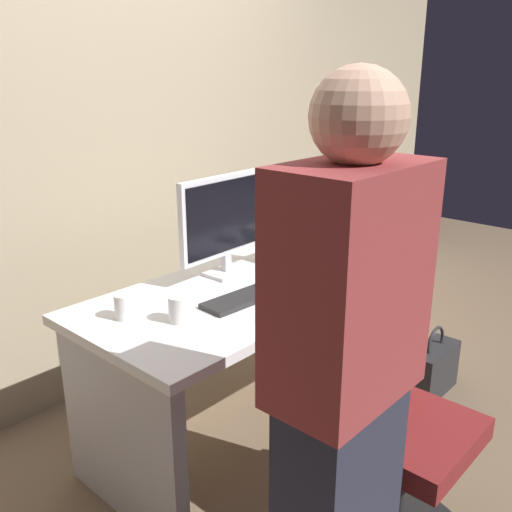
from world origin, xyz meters
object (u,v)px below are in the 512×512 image
(cell_phone, at_px, (346,269))
(cup_by_monitor, at_px, (124,306))
(desk, at_px, (248,334))
(office_chair, at_px, (389,432))
(keyboard, at_px, (249,296))
(mouse, at_px, (298,275))
(book_stack, at_px, (287,246))
(cup_near_keyboard, at_px, (179,309))
(monitor, at_px, (226,219))
(person_at_desk, at_px, (343,396))
(handbag, at_px, (432,369))

(cell_phone, bearing_deg, cup_by_monitor, 160.82)
(desk, relative_size, office_chair, 1.58)
(office_chair, xyz_separation_m, keyboard, (0.02, 0.68, 0.32))
(mouse, xyz_separation_m, book_stack, (0.17, 0.20, 0.06))
(mouse, bearing_deg, cup_near_keyboard, 175.48)
(monitor, height_order, mouse, monitor)
(cell_phone, bearing_deg, office_chair, -136.64)
(cup_near_keyboard, bearing_deg, office_chair, -66.31)
(monitor, bearing_deg, mouse, -60.46)
(cup_near_keyboard, height_order, book_stack, book_stack)
(person_at_desk, xyz_separation_m, keyboard, (0.50, 0.78, -0.10))
(cup_near_keyboard, bearing_deg, cell_phone, -9.17)
(mouse, distance_m, cup_near_keyboard, 0.65)
(cup_near_keyboard, xyz_separation_m, handbag, (1.33, -0.42, -0.65))
(keyboard, distance_m, cell_phone, 0.56)
(cup_by_monitor, xyz_separation_m, handbag, (1.45, -0.60, -0.65))
(person_at_desk, distance_m, mouse, 1.12)
(cup_by_monitor, height_order, handbag, cup_by_monitor)
(cup_near_keyboard, distance_m, cup_by_monitor, 0.21)
(mouse, relative_size, book_stack, 0.44)
(desk, distance_m, monitor, 0.52)
(keyboard, height_order, mouse, mouse)
(monitor, xyz_separation_m, cell_phone, (0.40, -0.38, -0.25))
(cup_near_keyboard, bearing_deg, person_at_desk, -100.92)
(person_at_desk, bearing_deg, mouse, 43.85)
(keyboard, height_order, book_stack, book_stack)
(desk, distance_m, office_chair, 0.79)
(office_chair, height_order, person_at_desk, person_at_desk)
(office_chair, xyz_separation_m, book_stack, (0.50, 0.87, 0.38))
(keyboard, bearing_deg, book_stack, 25.00)
(cup_by_monitor, bearing_deg, keyboard, -25.08)
(mouse, xyz_separation_m, cup_near_keyboard, (-0.65, 0.05, 0.03))
(office_chair, relative_size, cell_phone, 6.53)
(mouse, bearing_deg, person_at_desk, -136.15)
(desk, distance_m, book_stack, 0.50)
(desk, relative_size, keyboard, 3.46)
(monitor, bearing_deg, handbag, -37.95)
(keyboard, bearing_deg, cell_phone, -7.22)
(desk, distance_m, cell_phone, 0.55)
(cup_near_keyboard, bearing_deg, monitor, 25.97)
(monitor, relative_size, mouse, 5.41)
(office_chair, height_order, mouse, office_chair)
(desk, height_order, book_stack, book_stack)
(office_chair, height_order, cup_by_monitor, office_chair)
(monitor, distance_m, keyboard, 0.40)
(cup_by_monitor, distance_m, cell_phone, 1.06)
(desk, relative_size, book_stack, 6.53)
(person_at_desk, relative_size, handbag, 4.34)
(office_chair, relative_size, person_at_desk, 0.57)
(cup_by_monitor, bearing_deg, book_stack, -1.36)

